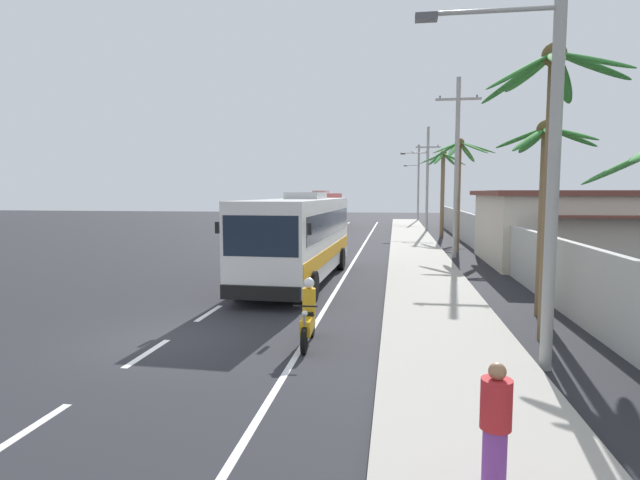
# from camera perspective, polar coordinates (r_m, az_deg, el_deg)

# --- Properties ---
(ground_plane) EXTENTS (160.00, 160.00, 0.00)m
(ground_plane) POSITION_cam_1_polar(r_m,az_deg,el_deg) (13.13, -16.87, -10.78)
(ground_plane) COLOR #28282D
(sidewalk_kerb) EXTENTS (3.20, 90.00, 0.14)m
(sidewalk_kerb) POSITION_cam_1_polar(r_m,az_deg,el_deg) (21.69, 11.92, -4.09)
(sidewalk_kerb) COLOR #A8A399
(sidewalk_kerb) RESTS_ON ground
(lane_markings) EXTENTS (3.52, 71.00, 0.01)m
(lane_markings) POSITION_cam_1_polar(r_m,az_deg,el_deg) (26.48, 1.06, -2.40)
(lane_markings) COLOR white
(lane_markings) RESTS_ON ground
(boundary_wall) EXTENTS (0.24, 60.00, 2.18)m
(boundary_wall) POSITION_cam_1_polar(r_m,az_deg,el_deg) (25.99, 19.84, -0.46)
(boundary_wall) COLOR #B2B2AD
(boundary_wall) RESTS_ON ground
(coach_bus_foreground) EXTENTS (3.18, 11.05, 3.63)m
(coach_bus_foreground) POSITION_cam_1_polar(r_m,az_deg,el_deg) (20.36, -2.34, 0.56)
(coach_bus_foreground) COLOR silver
(coach_bus_foreground) RESTS_ON ground
(coach_bus_far_lane) EXTENTS (3.07, 10.75, 3.80)m
(coach_bus_far_lane) POSITION_cam_1_polar(r_m,az_deg,el_deg) (51.61, 0.36, 3.61)
(coach_bus_far_lane) COLOR red
(coach_bus_far_lane) RESTS_ON ground
(motorcycle_beside_bus) EXTENTS (0.56, 1.96, 1.58)m
(motorcycle_beside_bus) POSITION_cam_1_polar(r_m,az_deg,el_deg) (12.05, -1.34, -8.82)
(motorcycle_beside_bus) COLOR black
(motorcycle_beside_bus) RESTS_ON ground
(pedestrian_near_kerb) EXTENTS (0.36, 0.36, 1.53)m
(pedestrian_near_kerb) POSITION_cam_1_polar(r_m,az_deg,el_deg) (6.51, 19.37, -19.22)
(pedestrian_near_kerb) COLOR #75388E
(pedestrian_near_kerb) RESTS_ON sidewalk_kerb
(utility_pole_nearest) EXTENTS (3.89, 0.24, 10.00)m
(utility_pole_nearest) POSITION_cam_1_polar(r_m,az_deg,el_deg) (11.07, 24.85, 13.73)
(utility_pole_nearest) COLOR #9E9E99
(utility_pole_nearest) RESTS_ON ground
(utility_pole_mid) EXTENTS (2.43, 0.24, 9.82)m
(utility_pole_mid) POSITION_cam_1_polar(r_m,az_deg,el_deg) (28.69, 15.31, 8.29)
(utility_pole_mid) COLOR #9E9E99
(utility_pole_mid) RESTS_ON ground
(utility_pole_far) EXTENTS (3.54, 0.24, 9.47)m
(utility_pole_far) POSITION_cam_1_polar(r_m,az_deg,el_deg) (46.49, 12.04, 7.06)
(utility_pole_far) COLOR #9E9E99
(utility_pole_far) RESTS_ON ground
(utility_pole_distant) EXTENTS (2.94, 0.24, 9.56)m
(utility_pole_distant) POSITION_cam_1_polar(r_m,az_deg,el_deg) (64.39, 11.10, 6.64)
(utility_pole_distant) COLOR #9E9E99
(utility_pole_distant) RESTS_ON ground
(palm_nearest) EXTENTS (2.79, 2.84, 5.69)m
(palm_nearest) POSITION_cam_1_polar(r_m,az_deg,el_deg) (15.89, 24.29, 7.25)
(palm_nearest) COLOR brown
(palm_nearest) RESTS_ON ground
(palm_second) EXTENTS (3.90, 4.00, 6.86)m
(palm_second) POSITION_cam_1_polar(r_m,az_deg,el_deg) (31.45, 15.57, 8.31)
(palm_second) COLOR brown
(palm_second) RESTS_ON ground
(palm_fourth) EXTENTS (3.72, 3.52, 6.98)m
(palm_fourth) POSITION_cam_1_polar(r_m,az_deg,el_deg) (41.82, 13.83, 7.06)
(palm_fourth) COLOR brown
(palm_fourth) RESTS_ON ground
(palm_farthest) EXTENTS (3.60, 3.70, 7.10)m
(palm_farthest) POSITION_cam_1_polar(r_m,az_deg,el_deg) (13.35, 24.82, 12.95)
(palm_farthest) COLOR brown
(palm_farthest) RESTS_ON ground
(roadside_building) EXTENTS (11.32, 8.83, 3.71)m
(roadside_building) POSITION_cam_1_polar(r_m,az_deg,el_deg) (28.52, 29.13, 1.24)
(roadside_building) COLOR beige
(roadside_building) RESTS_ON ground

